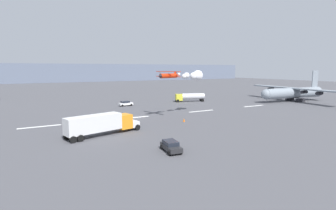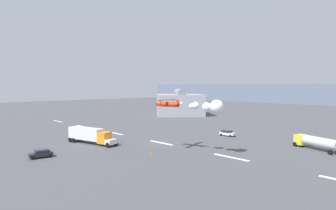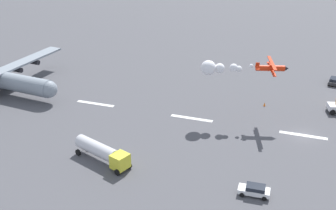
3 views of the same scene
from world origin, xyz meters
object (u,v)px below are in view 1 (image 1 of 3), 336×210
Objects in this scene: fuel_tanker_truck at (189,97)px; airport_staff_sedan at (126,103)px; cargo_transport_plane at (292,92)px; stunt_biplane_red at (190,76)px; traffic_cone_far at (184,120)px; semi_truck_orange at (101,123)px; followme_car_yellow at (171,146)px; traffic_cone_near at (120,127)px.

fuel_tanker_truck reaches higher than airport_staff_sedan.
cargo_transport_plane is 8.52× the size of airport_staff_sedan.
stunt_biplane_red is 13.78m from traffic_cone_far.
followme_car_yellow is (6.00, -13.70, -1.30)m from semi_truck_orange.
fuel_tanker_truck is at bearing -2.08° from airport_staff_sedan.
traffic_cone_far is at bearing -2.18° from traffic_cone_near.
airport_staff_sedan is at bearing 112.63° from stunt_biplane_red.
fuel_tanker_truck is 56.51m from followme_car_yellow.
cargo_transport_plane is 70.98m from followme_car_yellow.
stunt_biplane_red is at bearing -175.07° from cargo_transport_plane.
followme_car_yellow is 17.29m from traffic_cone_near.
stunt_biplane_red is 24.09m from traffic_cone_near.
cargo_transport_plane is 49.31× the size of traffic_cone_near.
cargo_transport_plane reaches higher than airport_staff_sedan.
traffic_cone_far is at bearing 52.27° from followme_car_yellow.
stunt_biplane_red is 3.40× the size of followme_car_yellow.
followme_car_yellow is 1.02× the size of airport_staff_sedan.
fuel_tanker_truck reaches higher than traffic_cone_far.
cargo_transport_plane is 2.67× the size of semi_truck_orange.
cargo_transport_plane is 49.31× the size of traffic_cone_far.
semi_truck_orange is at bearing -116.69° from airport_staff_sedan.
followme_car_yellow and airport_staff_sedan have the same top height.
semi_truck_orange is 3.14× the size of followme_car_yellow.
traffic_cone_near is at bearing 38.15° from semi_truck_orange.
cargo_transport_plane is 2.47× the size of stunt_biplane_red.
stunt_biplane_red is at bearing 18.55° from traffic_cone_near.
semi_truck_orange reaches higher than fuel_tanker_truck.
stunt_biplane_red is 3.45× the size of airport_staff_sedan.
semi_truck_orange is 1.34× the size of fuel_tanker_truck.
airport_staff_sedan is at bearing 77.36° from followme_car_yellow.
semi_truck_orange is 3.19× the size of airport_staff_sedan.
followme_car_yellow is at bearing -66.36° from semi_truck_orange.
cargo_transport_plane is 46.20m from stunt_biplane_red.
semi_truck_orange is 15.01m from followme_car_yellow.
cargo_transport_plane is 67.56m from traffic_cone_near.
cargo_transport_plane is 57.66m from airport_staff_sedan.
traffic_cone_near is at bearing -141.28° from fuel_tanker_truck.
airport_staff_sedan is at bearing 67.74° from traffic_cone_near.
followme_car_yellow is at bearing -156.57° from cargo_transport_plane.
fuel_tanker_truck is 35.46m from traffic_cone_far.
followme_car_yellow is (-19.52, -24.28, -8.95)m from stunt_biplane_red.
followme_car_yellow is at bearing -128.81° from stunt_biplane_red.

